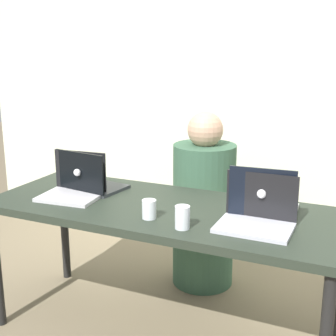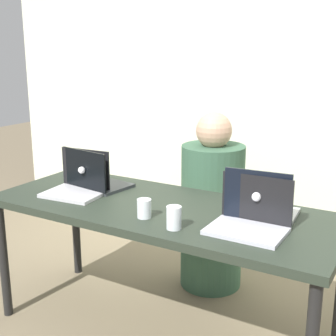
# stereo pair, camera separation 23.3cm
# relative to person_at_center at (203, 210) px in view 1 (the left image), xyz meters

# --- Properties ---
(ground_plane) EXTENTS (12.00, 12.00, 0.00)m
(ground_plane) POSITION_rel_person_at_center_xyz_m (0.00, -0.61, -0.49)
(ground_plane) COLOR #76674F
(back_wall) EXTENTS (4.61, 0.10, 2.65)m
(back_wall) POSITION_rel_person_at_center_xyz_m (0.00, 0.79, 0.84)
(back_wall) COLOR silver
(back_wall) RESTS_ON ground
(desk) EXTENTS (1.77, 0.70, 0.71)m
(desk) POSITION_rel_person_at_center_xyz_m (0.00, -0.61, 0.16)
(desk) COLOR #262F25
(desk) RESTS_ON ground
(person_at_center) EXTENTS (0.40, 0.40, 1.10)m
(person_at_center) POSITION_rel_person_at_center_xyz_m (0.00, 0.00, 0.00)
(person_at_center) COLOR #365A42
(person_at_center) RESTS_ON ground
(laptop_front_right) EXTENTS (0.32, 0.26, 0.23)m
(laptop_front_right) POSITION_rel_person_at_center_xyz_m (0.50, -0.68, 0.27)
(laptop_front_right) COLOR silver
(laptop_front_right) RESTS_ON desk
(laptop_front_left) EXTENTS (0.32, 0.28, 0.23)m
(laptop_front_left) POSITION_rel_person_at_center_xyz_m (-0.49, -0.65, 0.27)
(laptop_front_left) COLOR silver
(laptop_front_left) RESTS_ON desk
(laptop_back_right) EXTENTS (0.32, 0.30, 0.25)m
(laptop_back_right) POSITION_rel_person_at_center_xyz_m (0.49, -0.52, 0.27)
(laptop_back_right) COLOR #B6B7B6
(laptop_back_right) RESTS_ON desk
(laptop_back_left) EXTENTS (0.35, 0.29, 0.23)m
(laptop_back_left) POSITION_rel_person_at_center_xyz_m (-0.47, -0.54, 0.27)
(laptop_back_left) COLOR #34383C
(laptop_back_left) RESTS_ON desk
(water_glass_center) EXTENTS (0.07, 0.07, 0.09)m
(water_glass_center) POSITION_rel_person_at_center_xyz_m (0.02, -0.79, 0.26)
(water_glass_center) COLOR white
(water_glass_center) RESTS_ON desk
(water_glass_right) EXTENTS (0.07, 0.07, 0.10)m
(water_glass_right) POSITION_rel_person_at_center_xyz_m (0.21, -0.84, 0.26)
(water_glass_right) COLOR white
(water_glass_right) RESTS_ON desk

